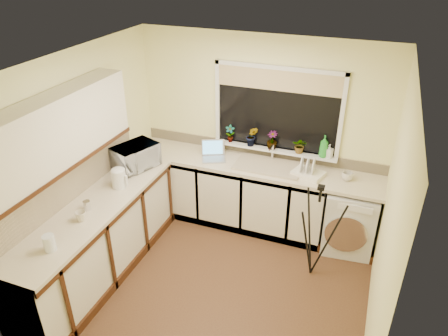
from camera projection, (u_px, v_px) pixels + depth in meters
floor at (218, 282)px, 4.77m from camera, size 3.20×3.20×0.00m
ceiling at (217, 66)px, 3.60m from camera, size 3.20×3.20×0.00m
wall_back at (261, 131)px, 5.42m from camera, size 3.20×0.00×3.20m
wall_front at (139, 294)px, 2.95m from camera, size 3.20×0.00×3.20m
wall_left at (83, 162)px, 4.68m from camera, size 0.00×3.00×3.00m
wall_right at (389, 223)px, 3.69m from camera, size 0.00×3.00×3.00m
base_cabinet_back at (228, 191)px, 5.65m from camera, size 2.55×0.60×0.86m
base_cabinet_left at (100, 241)px, 4.72m from camera, size 0.54×2.40×0.86m
worktop_back at (253, 166)px, 5.34m from camera, size 3.20×0.60×0.04m
worktop_left at (94, 208)px, 4.51m from camera, size 0.60×2.40×0.04m
upper_cabinet at (57, 132)px, 3.99m from camera, size 0.28×1.90×0.70m
splashback_left at (68, 183)px, 4.48m from camera, size 0.02×2.40×0.45m
splashback_back at (260, 150)px, 5.53m from camera, size 3.20×0.02×0.14m
window_glass at (277, 110)px, 5.19m from camera, size 1.50×0.02×1.00m
window_blind at (278, 81)px, 4.99m from camera, size 1.50×0.02×0.25m
windowsill at (274, 149)px, 5.39m from camera, size 1.60×0.14×0.03m
sink at (268, 166)px, 5.26m from camera, size 0.82×0.46×0.03m
faucet at (272, 152)px, 5.35m from camera, size 0.03×0.03×0.24m
washing_machine at (349, 219)px, 5.13m from camera, size 0.63×0.61×0.82m
laptop at (213, 154)px, 5.46m from camera, size 0.39×0.38×0.21m
kettle at (119, 179)px, 4.79m from camera, size 0.16×0.16×0.21m
dish_rack at (308, 174)px, 5.06m from camera, size 0.41×0.35×0.05m
tripod at (316, 232)px, 4.62m from camera, size 0.62×0.62×1.17m
glass_jug at (49, 243)px, 3.83m from camera, size 0.11×0.11×0.16m
steel_jar at (87, 205)px, 4.42m from camera, size 0.08×0.08×0.10m
microwave at (135, 156)px, 5.19m from camera, size 0.53×0.62×0.29m
plant_a at (230, 134)px, 5.50m from camera, size 0.14×0.11×0.23m
plant_b at (252, 136)px, 5.39m from camera, size 0.16×0.14×0.27m
plant_c at (272, 140)px, 5.32m from camera, size 0.17×0.17×0.24m
plant_d at (300, 146)px, 5.22m from camera, size 0.18×0.16×0.20m
soap_bottle_green at (324, 146)px, 5.11m from camera, size 0.13×0.13×0.28m
soap_bottle_clear at (329, 151)px, 5.12m from camera, size 0.10×0.10×0.17m
cup_back at (347, 176)px, 4.96m from camera, size 0.16×0.16×0.10m
cup_left at (81, 216)px, 4.24m from camera, size 0.13×0.13×0.10m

